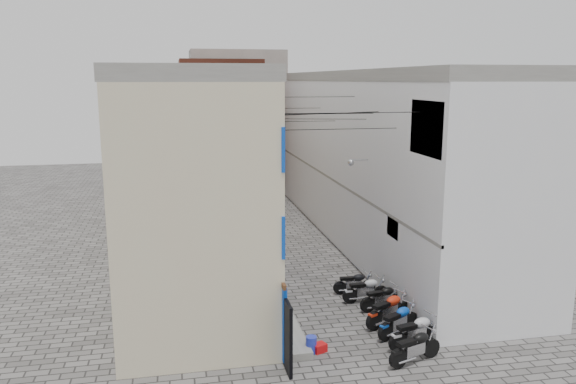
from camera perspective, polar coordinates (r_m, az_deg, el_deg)
ground at (r=18.63m, az=7.57°, el=-16.11°), size 90.00×90.00×0.00m
plinth at (r=30.01m, az=-4.31°, el=-5.00°), size 0.90×26.00×0.25m
building_left at (r=28.82m, az=-10.22°, el=3.07°), size 5.10×27.00×9.00m
building_right at (r=30.74m, az=8.74°, el=3.65°), size 5.94×26.00×9.00m
building_far_brick_left at (r=43.87m, az=-6.84°, el=6.63°), size 6.00×6.00×10.00m
building_far_brick_right at (r=46.60m, az=-0.86°, el=5.75°), size 5.00×6.00×8.00m
building_far_concrete at (r=49.98m, az=-5.13°, el=7.81°), size 8.00×5.00×11.00m
far_shopfront at (r=41.81m, az=-3.67°, el=1.20°), size 2.00×0.30×2.40m
overhead_wires at (r=23.92m, az=2.01°, el=7.91°), size 5.80×13.02×1.32m
motorcycle_a at (r=18.23m, az=12.81°, el=-14.95°), size 2.06×1.22×1.14m
motorcycle_b at (r=19.16m, az=12.90°, el=-13.50°), size 2.17×1.14×1.20m
motorcycle_c at (r=19.89m, az=11.19°, el=-12.55°), size 2.05×1.51×1.15m
motorcycle_d at (r=20.59m, az=10.21°, el=-11.52°), size 2.23×1.57×1.25m
motorcycle_e at (r=21.78m, az=9.60°, el=-10.43°), size 1.93×0.86×1.08m
motorcycle_f at (r=22.43m, az=7.92°, el=-9.68°), size 1.92×0.67×1.10m
motorcycle_g at (r=23.20m, az=6.76°, el=-9.05°), size 1.77×0.67×1.01m
person_a at (r=22.81m, az=-2.14°, el=-7.83°), size 0.42×0.62×1.63m
person_b at (r=19.46m, az=-1.07°, el=-11.50°), size 0.59×0.75×1.51m
water_jug_near at (r=18.54m, az=2.37°, el=-15.27°), size 0.34×0.34×0.51m
water_jug_far at (r=18.54m, az=2.37°, el=-15.23°), size 0.41×0.41×0.54m
red_crate at (r=18.66m, az=3.19°, el=-15.52°), size 0.53×0.47×0.27m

